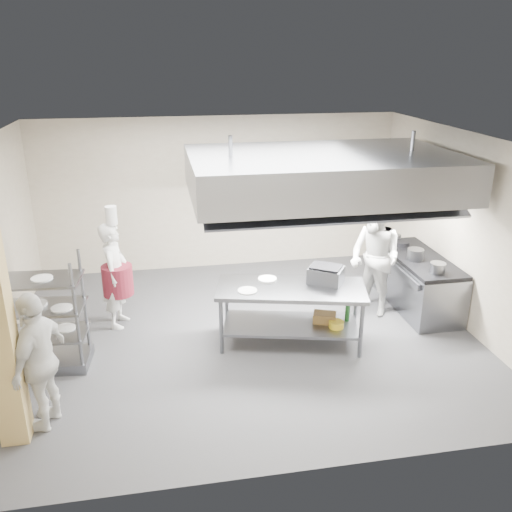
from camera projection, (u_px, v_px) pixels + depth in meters
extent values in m
plane|color=#37373A|center=(243.00, 335.00, 8.41)|extent=(7.00, 7.00, 0.00)
plane|color=silver|center=(242.00, 140.00, 7.35)|extent=(7.00, 7.00, 0.00)
plane|color=tan|center=(219.00, 194.00, 10.64)|extent=(7.00, 0.00, 7.00)
plane|color=tan|center=(463.00, 230.00, 8.47)|extent=(0.00, 6.00, 6.00)
cube|color=gray|center=(323.00, 173.00, 8.15)|extent=(4.00, 2.50, 0.60)
cube|color=white|center=(264.00, 197.00, 8.11)|extent=(1.60, 0.12, 0.04)
cube|color=white|center=(378.00, 192.00, 8.41)|extent=(1.60, 0.12, 0.04)
cube|color=gray|center=(309.00, 192.00, 10.79)|extent=(1.50, 0.28, 0.04)
cube|color=gray|center=(291.00, 289.00, 7.88)|extent=(2.30, 1.38, 0.06)
cube|color=slate|center=(290.00, 325.00, 8.08)|extent=(2.11, 1.25, 0.04)
cube|color=gray|center=(416.00, 283.00, 9.24)|extent=(0.80, 2.00, 0.84)
cube|color=black|center=(419.00, 258.00, 9.08)|extent=(0.78, 1.96, 0.06)
imported|color=white|center=(116.00, 275.00, 8.44)|extent=(0.53, 0.69, 1.70)
imported|color=silver|center=(375.00, 258.00, 8.83)|extent=(1.04, 1.15, 1.93)
imported|color=silver|center=(40.00, 360.00, 6.13)|extent=(0.72, 1.07, 1.69)
cube|color=slate|center=(326.00, 275.00, 7.99)|extent=(0.61, 0.58, 0.24)
cube|color=brown|center=(325.00, 318.00, 8.09)|extent=(0.40, 0.34, 0.15)
cylinder|color=gray|center=(415.00, 254.00, 8.91)|extent=(0.26, 0.26, 0.18)
cylinder|color=silver|center=(47.00, 332.00, 7.41)|extent=(0.28, 0.28, 0.05)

